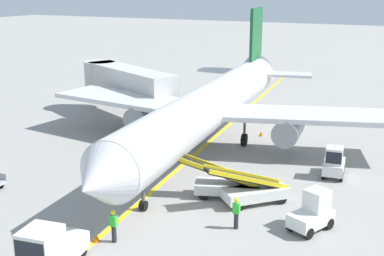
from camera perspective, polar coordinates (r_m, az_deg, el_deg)
ground_plane at (r=28.21m, az=-4.18°, el=-9.60°), size 300.00×300.00×0.00m
taxi_line_yellow at (r=33.09m, az=-2.70°, el=-5.63°), size 8.41×79.62×0.01m
airliner at (r=38.10m, az=2.30°, el=2.64°), size 28.46×35.34×10.10m
jet_bridge at (r=47.94m, az=-7.92°, el=5.38°), size 12.71×7.83×4.85m
pushback_tug at (r=23.37m, az=-16.10°, el=-13.20°), size 2.41×3.84×2.20m
baggage_tug_near_wing at (r=34.19m, az=15.81°, el=-3.87°), size 1.59×2.54×2.10m
baggage_tug_by_cargo_door at (r=26.76m, az=13.56°, el=-9.31°), size 2.17×2.72×2.10m
belt_loader_forward_hold at (r=29.96m, az=3.78°, el=-6.40°), size 5.13×2.86×2.59m
belt_loader_aft_hold at (r=29.26m, az=7.06°, el=-7.06°), size 4.37×4.46×2.59m
ground_crew_marshaller at (r=26.20m, az=5.06°, el=-9.51°), size 0.36×0.24×1.70m
ground_crew_wing_walker at (r=25.11m, az=-8.88°, el=-10.82°), size 0.36×0.24×1.70m
safety_cone_nose_left at (r=25.59m, az=-10.83°, el=-12.13°), size 0.36×0.36×0.44m
safety_cone_nose_right at (r=38.79m, az=-3.14°, el=-2.04°), size 0.36×0.36×0.44m
safety_cone_wingtip_left at (r=42.37m, az=7.86°, el=-0.62°), size 0.36×0.36×0.44m
safety_cone_wingtip_right at (r=39.92m, az=-8.78°, el=-1.68°), size 0.36×0.36×0.44m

